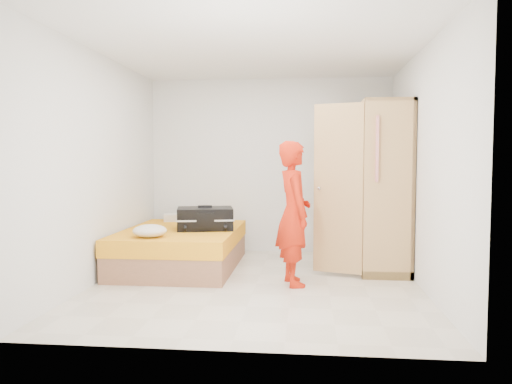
# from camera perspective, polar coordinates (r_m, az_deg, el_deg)

# --- Properties ---
(room) EXTENTS (4.00, 4.02, 2.60)m
(room) POSITION_cam_1_polar(r_m,az_deg,el_deg) (5.53, 0.04, 2.75)
(room) COLOR beige
(room) RESTS_ON ground
(bed) EXTENTS (1.42, 2.02, 0.50)m
(bed) POSITION_cam_1_polar(r_m,az_deg,el_deg) (6.56, -8.49, -6.34)
(bed) COLOR #976245
(bed) RESTS_ON ground
(wardrobe) EXTENTS (1.15, 1.20, 2.10)m
(wardrobe) POSITION_cam_1_polar(r_m,az_deg,el_deg) (6.44, 13.80, 0.10)
(wardrobe) COLOR tan
(wardrobe) RESTS_ON ground
(person) EXTENTS (0.53, 0.67, 1.60)m
(person) POSITION_cam_1_polar(r_m,az_deg,el_deg) (5.55, 4.32, -2.44)
(person) COLOR red
(person) RESTS_ON ground
(suitcase) EXTENTS (0.81, 0.66, 0.31)m
(suitcase) POSITION_cam_1_polar(r_m,az_deg,el_deg) (6.44, -5.84, -3.04)
(suitcase) COLOR black
(suitcase) RESTS_ON bed
(round_cushion) EXTENTS (0.39, 0.39, 0.15)m
(round_cushion) POSITION_cam_1_polar(r_m,az_deg,el_deg) (5.89, -12.05, -4.36)
(round_cushion) COLOR silver
(round_cushion) RESTS_ON bed
(pillow) EXTENTS (0.59, 0.40, 0.10)m
(pillow) POSITION_cam_1_polar(r_m,az_deg,el_deg) (7.38, -8.38, -2.89)
(pillow) COLOR silver
(pillow) RESTS_ON bed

